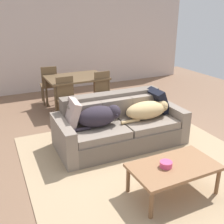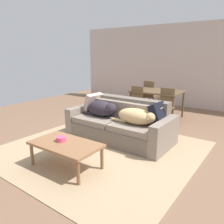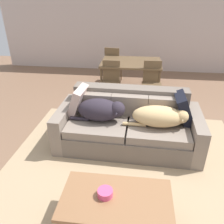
{
  "view_description": "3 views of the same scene",
  "coord_description": "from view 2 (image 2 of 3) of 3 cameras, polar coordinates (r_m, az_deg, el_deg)",
  "views": [
    {
      "loc": [
        -2.06,
        -3.56,
        2.23
      ],
      "look_at": [
        -0.21,
        0.24,
        0.59
      ],
      "focal_mm": 43.78,
      "sensor_mm": 36.0,
      "label": 1
    },
    {
      "loc": [
        2.27,
        -3.49,
        1.72
      ],
      "look_at": [
        -0.21,
        0.08,
        0.59
      ],
      "focal_mm": 35.58,
      "sensor_mm": 36.0,
      "label": 2
    },
    {
      "loc": [
        0.04,
        -2.89,
        2.22
      ],
      "look_at": [
        -0.32,
        0.11,
        0.59
      ],
      "focal_mm": 37.43,
      "sensor_mm": 36.0,
      "label": 3
    }
  ],
  "objects": [
    {
      "name": "ground_plane",
      "position": [
        4.5,
        1.59,
        -7.85
      ],
      "size": [
        10.0,
        10.0,
        0.0
      ],
      "primitive_type": "plane",
      "color": "#805E46"
    },
    {
      "name": "couch",
      "position": [
        4.61,
        2.28,
        -3.14
      ],
      "size": [
        2.18,
        1.04,
        0.83
      ],
      "rotation": [
        0.0,
        0.0,
        -0.03
      ],
      "color": "#6B5F54",
      "rests_on": "ground"
    },
    {
      "name": "throw_pillow_by_right_arm",
      "position": [
        4.2,
        11.93,
        -0.65
      ],
      "size": [
        0.3,
        0.43,
        0.46
      ],
      "primitive_type": "cube",
      "rotation": [
        0.0,
        -0.39,
        0.0
      ],
      "color": "black",
      "rests_on": "couch"
    },
    {
      "name": "area_rug",
      "position": [
        4.19,
        -2.93,
        -9.52
      ],
      "size": [
        3.42,
        3.3,
        0.01
      ],
      "primitive_type": "cube",
      "rotation": [
        0.0,
        0.0,
        -0.03
      ],
      "color": "tan",
      "rests_on": "ground"
    },
    {
      "name": "dining_chair_near_right",
      "position": [
        5.65,
        13.56,
        1.78
      ],
      "size": [
        0.41,
        0.41,
        0.91
      ],
      "rotation": [
        0.0,
        0.0,
        0.03
      ],
      "color": "brown",
      "rests_on": "ground"
    },
    {
      "name": "dining_chair_far_left",
      "position": [
        7.02,
        9.82,
        4.5
      ],
      "size": [
        0.44,
        0.44,
        0.93
      ],
      "rotation": [
        0.0,
        0.0,
        3.03
      ],
      "color": "brown",
      "rests_on": "ground"
    },
    {
      "name": "dog_on_left_cushion",
      "position": [
        4.67,
        -2.51,
        0.88
      ],
      "size": [
        0.83,
        0.39,
        0.33
      ],
      "rotation": [
        0.0,
        0.0,
        -0.03
      ],
      "color": "#2C252F",
      "rests_on": "couch"
    },
    {
      "name": "dog_on_right_cushion",
      "position": [
        4.18,
        6.36,
        -1.14
      ],
      "size": [
        0.92,
        0.39,
        0.3
      ],
      "rotation": [
        0.0,
        0.0,
        -0.03
      ],
      "color": "tan",
      "rests_on": "couch"
    },
    {
      "name": "throw_pillow_by_left_arm",
      "position": [
        5.05,
        -4.9,
        2.25
      ],
      "size": [
        0.29,
        0.47,
        0.46
      ],
      "primitive_type": "cube",
      "rotation": [
        0.0,
        0.32,
        -0.09
      ],
      "color": "#BB9E94",
      "rests_on": "couch"
    },
    {
      "name": "back_partition",
      "position": [
        7.83,
        18.2,
        11.19
      ],
      "size": [
        8.0,
        0.12,
        2.7
      ],
      "primitive_type": "cube",
      "color": "beige",
      "rests_on": "ground"
    },
    {
      "name": "bowl_on_coffee_table",
      "position": [
        3.56,
        -12.91,
        -6.76
      ],
      "size": [
        0.15,
        0.15,
        0.07
      ],
      "primitive_type": "cylinder",
      "color": "#EA4C7F",
      "rests_on": "coffee_table"
    },
    {
      "name": "coffee_table",
      "position": [
        3.5,
        -11.8,
        -8.47
      ],
      "size": [
        1.09,
        0.62,
        0.41
      ],
      "color": "#946541",
      "rests_on": "ground"
    },
    {
      "name": "dining_chair_near_left",
      "position": [
        6.0,
        5.96,
        2.7
      ],
      "size": [
        0.41,
        0.41,
        0.89
      ],
      "rotation": [
        0.0,
        0.0,
        -0.03
      ],
      "color": "brown",
      "rests_on": "ground"
    },
    {
      "name": "dining_table",
      "position": [
        6.26,
        11.53,
        4.81
      ],
      "size": [
        1.31,
        0.94,
        0.75
      ],
      "color": "brown",
      "rests_on": "ground"
    }
  ]
}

